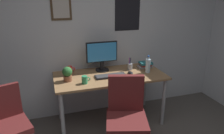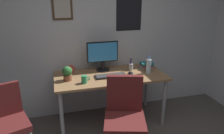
# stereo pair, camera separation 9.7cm
# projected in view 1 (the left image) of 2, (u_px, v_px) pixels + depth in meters

# --- Properties ---
(wall_back) EXTENTS (4.40, 0.10, 2.60)m
(wall_back) POSITION_uv_depth(u_px,v_px,m) (95.00, 32.00, 3.18)
(wall_back) COLOR silver
(wall_back) RESTS_ON ground_plane
(desk) EXTENTS (1.54, 0.74, 0.76)m
(desk) POSITION_uv_depth(u_px,v_px,m) (110.00, 80.00, 3.01)
(desk) COLOR #936D47
(desk) RESTS_ON ground_plane
(office_chair) EXTENTS (0.58, 0.59, 0.95)m
(office_chair) POSITION_uv_depth(u_px,v_px,m) (126.00, 113.00, 2.46)
(office_chair) COLOR #591E1E
(office_chair) RESTS_ON ground_plane
(side_chair) EXTENTS (0.54, 0.54, 0.88)m
(side_chair) POSITION_uv_depth(u_px,v_px,m) (7.00, 120.00, 2.36)
(side_chair) COLOR #591E1E
(side_chair) RESTS_ON ground_plane
(monitor) EXTENTS (0.46, 0.20, 0.43)m
(monitor) POSITION_uv_depth(u_px,v_px,m) (102.00, 55.00, 3.08)
(monitor) COLOR black
(monitor) RESTS_ON desk
(keyboard) EXTENTS (0.43, 0.15, 0.03)m
(keyboard) POSITION_uv_depth(u_px,v_px,m) (111.00, 76.00, 2.91)
(keyboard) COLOR black
(keyboard) RESTS_ON desk
(computer_mouse) EXTENTS (0.06, 0.11, 0.04)m
(computer_mouse) POSITION_uv_depth(u_px,v_px,m) (130.00, 73.00, 3.01)
(computer_mouse) COLOR black
(computer_mouse) RESTS_ON desk
(water_bottle) EXTENTS (0.07, 0.07, 0.25)m
(water_bottle) POSITION_uv_depth(u_px,v_px,m) (148.00, 66.00, 3.04)
(water_bottle) COLOR silver
(water_bottle) RESTS_ON desk
(coffee_mug_near) EXTENTS (0.12, 0.08, 0.10)m
(coffee_mug_near) POSITION_uv_depth(u_px,v_px,m) (70.00, 70.00, 3.04)
(coffee_mug_near) COLOR red
(coffee_mug_near) RESTS_ON desk
(coffee_mug_far) EXTENTS (0.11, 0.07, 0.10)m
(coffee_mug_far) POSITION_uv_depth(u_px,v_px,m) (85.00, 80.00, 2.68)
(coffee_mug_far) COLOR #2D8C59
(coffee_mug_far) RESTS_ON desk
(potted_plant) EXTENTS (0.13, 0.13, 0.19)m
(potted_plant) POSITION_uv_depth(u_px,v_px,m) (67.00, 73.00, 2.74)
(potted_plant) COLOR brown
(potted_plant) RESTS_ON desk
(pen_cup) EXTENTS (0.07, 0.07, 0.20)m
(pen_cup) POSITION_uv_depth(u_px,v_px,m) (130.00, 66.00, 3.16)
(pen_cup) COLOR #9EA0A5
(pen_cup) RESTS_ON desk
(book_stack_left) EXTENTS (0.22, 0.18, 0.09)m
(book_stack_left) POSITION_uv_depth(u_px,v_px,m) (145.00, 65.00, 3.27)
(book_stack_left) COLOR gray
(book_stack_left) RESTS_ON desk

